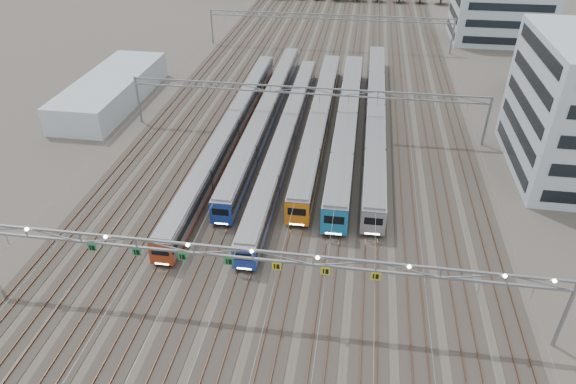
# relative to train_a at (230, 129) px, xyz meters

# --- Properties ---
(ground) EXTENTS (400.00, 400.00, 0.00)m
(ground) POSITION_rel_train_a_xyz_m (11.25, -35.53, -1.99)
(ground) COLOR #47423A
(ground) RESTS_ON ground
(track_bed) EXTENTS (54.00, 260.00, 5.42)m
(track_bed) POSITION_rel_train_a_xyz_m (11.25, 64.47, -0.50)
(track_bed) COLOR #2D2823
(track_bed) RESTS_ON ground
(train_a) EXTENTS (2.68, 62.00, 3.49)m
(train_a) POSITION_rel_train_a_xyz_m (0.00, 0.00, 0.00)
(train_a) COLOR black
(train_a) RESTS_ON ground
(train_b) EXTENTS (2.76, 59.62, 3.59)m
(train_b) POSITION_rel_train_a_xyz_m (4.50, 6.88, 0.05)
(train_b) COLOR black
(train_b) RESTS_ON ground
(train_c) EXTENTS (2.66, 59.88, 3.46)m
(train_c) POSITION_rel_train_a_xyz_m (9.00, -0.47, -0.01)
(train_c) COLOR black
(train_c) RESTS_ON ground
(train_d) EXTENTS (2.98, 53.98, 3.89)m
(train_d) POSITION_rel_train_a_xyz_m (13.50, 5.21, 0.20)
(train_d) COLOR black
(train_d) RESTS_ON ground
(train_e) EXTENTS (3.19, 54.58, 4.17)m
(train_e) POSITION_rel_train_a_xyz_m (18.00, 4.30, 0.34)
(train_e) COLOR black
(train_e) RESTS_ON ground
(train_f) EXTENTS (2.93, 62.14, 3.82)m
(train_f) POSITION_rel_train_a_xyz_m (22.50, 8.79, 0.17)
(train_f) COLOR black
(train_f) RESTS_ON ground
(gantry_near) EXTENTS (56.36, 0.61, 8.08)m
(gantry_near) POSITION_rel_train_a_xyz_m (11.20, -35.65, 5.09)
(gantry_near) COLOR gray
(gantry_near) RESTS_ON ground
(gantry_mid) EXTENTS (56.36, 0.36, 8.00)m
(gantry_mid) POSITION_rel_train_a_xyz_m (11.25, 4.47, 4.39)
(gantry_mid) COLOR gray
(gantry_mid) RESTS_ON ground
(gantry_far) EXTENTS (56.36, 0.36, 8.00)m
(gantry_far) POSITION_rel_train_a_xyz_m (11.25, 49.47, 4.39)
(gantry_far) COLOR gray
(gantry_far) RESTS_ON ground
(depot_bldg_mid) EXTENTS (14.00, 16.00, 11.83)m
(depot_bldg_mid) POSITION_rel_train_a_xyz_m (55.81, 25.67, 3.92)
(depot_bldg_mid) COLOR #A3B7C2
(depot_bldg_mid) RESTS_ON ground
(depot_bldg_north) EXTENTS (22.00, 18.00, 15.10)m
(depot_bldg_north) POSITION_rel_train_a_xyz_m (51.75, 63.34, 5.56)
(depot_bldg_north) COLOR #A3B7C2
(depot_bldg_north) RESTS_ON ground
(west_shed) EXTENTS (10.00, 30.00, 4.73)m
(west_shed) POSITION_rel_train_a_xyz_m (-25.08, 11.67, 0.37)
(west_shed) COLOR #A3B7C2
(west_shed) RESTS_ON ground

